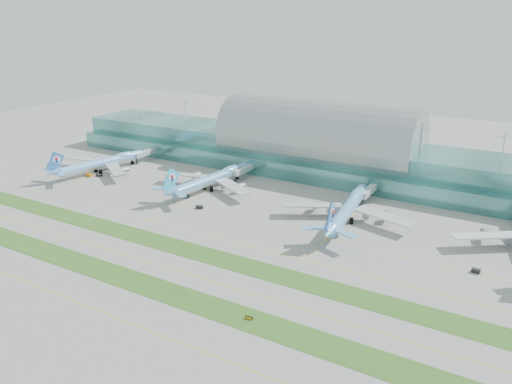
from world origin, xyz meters
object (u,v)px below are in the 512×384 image
Objects in this scene: airliner_a at (103,162)px; taxiway_sign_east at (249,318)px; terminal at (317,149)px; airliner_b at (212,178)px; airliner_c at (348,207)px.

airliner_a is 25.26× the size of taxiway_sign_east.
airliner_b is (-36.40, -58.80, -8.32)m from terminal.
airliner_c reaches higher than airliner_a.
terminal is 4.89× the size of airliner_b.
airliner_a is 182.35m from taxiway_sign_east.
airliner_c is at bearing -55.54° from terminal.
airliner_c is at bearing 12.33° from airliner_a.
taxiway_sign_east is (45.52, -156.54, -13.67)m from terminal.
airliner_c is 26.76× the size of taxiway_sign_east.
airliner_a is 0.97× the size of airliner_b.
airliner_b is 26.17× the size of taxiway_sign_east.
airliner_b is at bearing 16.74° from airliner_a.
airliner_c is at bearing 3.61° from airliner_b.
terminal reaches higher than airliner_b.
airliner_a is at bearing 144.45° from taxiway_sign_east.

